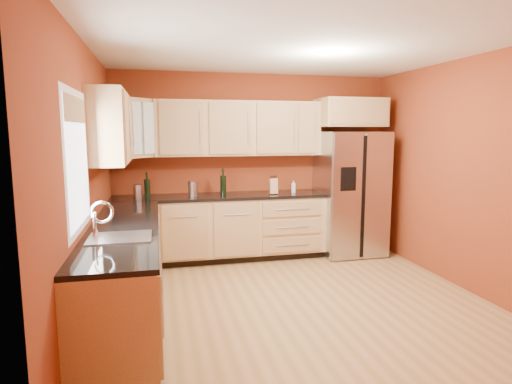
# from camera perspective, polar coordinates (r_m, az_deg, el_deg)

# --- Properties ---
(floor) EXTENTS (4.00, 4.00, 0.00)m
(floor) POSITION_cam_1_polar(r_m,az_deg,el_deg) (4.65, 5.36, -14.51)
(floor) COLOR olive
(floor) RESTS_ON ground
(ceiling) EXTENTS (4.00, 4.00, 0.00)m
(ceiling) POSITION_cam_1_polar(r_m,az_deg,el_deg) (4.37, 5.84, 18.80)
(ceiling) COLOR silver
(ceiling) RESTS_ON wall_back
(wall_back) EXTENTS (4.00, 0.04, 2.60)m
(wall_back) POSITION_cam_1_polar(r_m,az_deg,el_deg) (6.24, -0.28, 3.63)
(wall_back) COLOR maroon
(wall_back) RESTS_ON floor
(wall_front) EXTENTS (4.00, 0.04, 2.60)m
(wall_front) POSITION_cam_1_polar(r_m,az_deg,el_deg) (2.53, 20.20, -3.42)
(wall_front) COLOR maroon
(wall_front) RESTS_ON floor
(wall_left) EXTENTS (0.04, 4.00, 2.60)m
(wall_left) POSITION_cam_1_polar(r_m,az_deg,el_deg) (4.15, -21.63, 0.81)
(wall_left) COLOR maroon
(wall_left) RESTS_ON floor
(wall_right) EXTENTS (0.04, 4.00, 2.60)m
(wall_right) POSITION_cam_1_polar(r_m,az_deg,el_deg) (5.31, 26.52, 2.00)
(wall_right) COLOR maroon
(wall_right) RESTS_ON floor
(base_cabinets_back) EXTENTS (2.90, 0.60, 0.88)m
(base_cabinets_back) POSITION_cam_1_polar(r_m,az_deg,el_deg) (5.98, -4.80, -4.93)
(base_cabinets_back) COLOR #A88452
(base_cabinets_back) RESTS_ON floor
(base_cabinets_left) EXTENTS (0.60, 2.80, 0.88)m
(base_cabinets_left) POSITION_cam_1_polar(r_m,az_deg,el_deg) (4.30, -17.00, -10.50)
(base_cabinets_left) COLOR #A88452
(base_cabinets_left) RESTS_ON floor
(countertop_back) EXTENTS (2.90, 0.62, 0.04)m
(countertop_back) POSITION_cam_1_polar(r_m,az_deg,el_deg) (5.88, -4.84, -0.59)
(countertop_back) COLOR black
(countertop_back) RESTS_ON base_cabinets_back
(countertop_left) EXTENTS (0.62, 2.80, 0.04)m
(countertop_left) POSITION_cam_1_polar(r_m,az_deg,el_deg) (4.18, -17.12, -4.50)
(countertop_left) COLOR black
(countertop_left) RESTS_ON base_cabinets_left
(upper_cabinets_back) EXTENTS (2.30, 0.33, 0.75)m
(upper_cabinets_back) POSITION_cam_1_polar(r_m,az_deg,el_deg) (6.01, -2.29, 8.47)
(upper_cabinets_back) COLOR #A88452
(upper_cabinets_back) RESTS_ON wall_back
(upper_cabinets_left) EXTENTS (0.33, 1.35, 0.75)m
(upper_cabinets_left) POSITION_cam_1_polar(r_m,az_deg,el_deg) (4.82, -18.72, 8.15)
(upper_cabinets_left) COLOR #A88452
(upper_cabinets_left) RESTS_ON wall_left
(corner_upper_cabinet) EXTENTS (0.67, 0.67, 0.75)m
(corner_upper_cabinet) POSITION_cam_1_polar(r_m,az_deg,el_deg) (5.75, -16.16, 8.18)
(corner_upper_cabinet) COLOR #A88452
(corner_upper_cabinet) RESTS_ON wall_back
(over_fridge_cabinet) EXTENTS (0.92, 0.60, 0.40)m
(over_fridge_cabinet) POSITION_cam_1_polar(r_m,az_deg,el_deg) (6.39, 12.43, 10.28)
(over_fridge_cabinet) COLOR #A88452
(over_fridge_cabinet) RESTS_ON wall_back
(refrigerator) EXTENTS (0.90, 0.75, 1.78)m
(refrigerator) POSITION_cam_1_polar(r_m,az_deg,el_deg) (6.38, 12.40, -0.17)
(refrigerator) COLOR #B2B2B7
(refrigerator) RESTS_ON floor
(window) EXTENTS (0.03, 0.90, 1.00)m
(window) POSITION_cam_1_polar(r_m,az_deg,el_deg) (3.63, -22.67, 3.77)
(window) COLOR white
(window) RESTS_ON wall_left
(sink_faucet) EXTENTS (0.50, 0.42, 0.30)m
(sink_faucet) POSITION_cam_1_polar(r_m,az_deg,el_deg) (3.65, -17.77, -3.57)
(sink_faucet) COLOR white
(sink_faucet) RESTS_ON countertop_left
(canister_left) EXTENTS (0.11, 0.11, 0.18)m
(canister_left) POSITION_cam_1_polar(r_m,az_deg,el_deg) (5.75, -15.47, 0.06)
(canister_left) COLOR #B2B2B7
(canister_left) RESTS_ON countertop_back
(canister_right) EXTENTS (0.15, 0.15, 0.20)m
(canister_right) POSITION_cam_1_polar(r_m,az_deg,el_deg) (5.76, -8.42, 0.39)
(canister_right) COLOR #B2B2B7
(canister_right) RESTS_ON countertop_back
(wine_bottle_a) EXTENTS (0.09, 0.09, 0.36)m
(wine_bottle_a) POSITION_cam_1_polar(r_m,az_deg,el_deg) (5.88, -4.39, 1.41)
(wine_bottle_a) COLOR black
(wine_bottle_a) RESTS_ON countertop_back
(wine_bottle_b) EXTENTS (0.09, 0.09, 0.34)m
(wine_bottle_b) POSITION_cam_1_polar(r_m,az_deg,el_deg) (5.76, -14.31, 0.91)
(wine_bottle_b) COLOR black
(wine_bottle_b) RESTS_ON countertop_back
(knife_block) EXTENTS (0.11, 0.10, 0.21)m
(knife_block) POSITION_cam_1_polar(r_m,az_deg,el_deg) (5.94, 2.33, 0.75)
(knife_block) COLOR tan
(knife_block) RESTS_ON countertop_back
(soap_dispenser) EXTENTS (0.08, 0.08, 0.17)m
(soap_dispenser) POSITION_cam_1_polar(r_m,az_deg,el_deg) (6.09, 5.02, 0.71)
(soap_dispenser) COLOR silver
(soap_dispenser) RESTS_ON countertop_back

